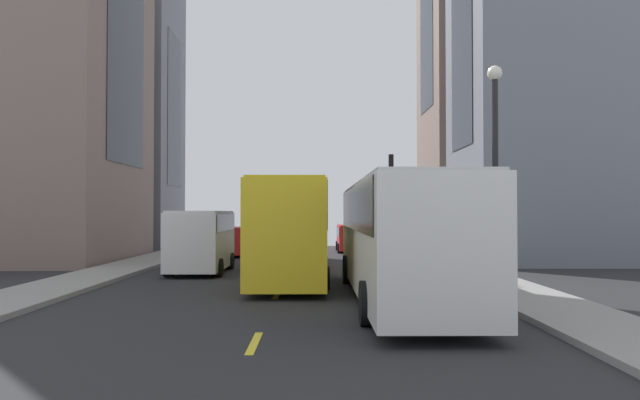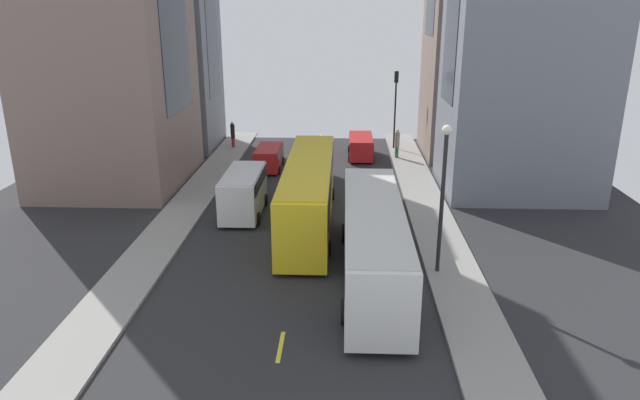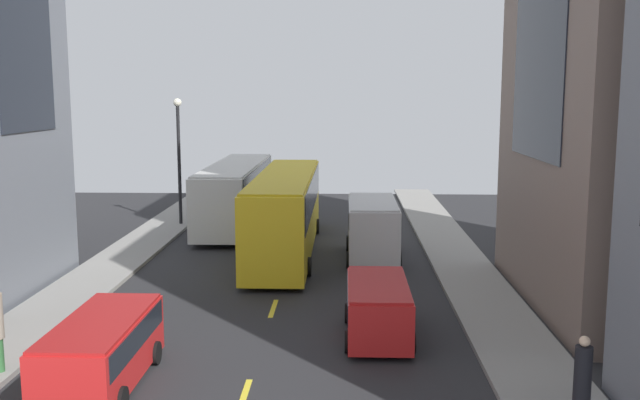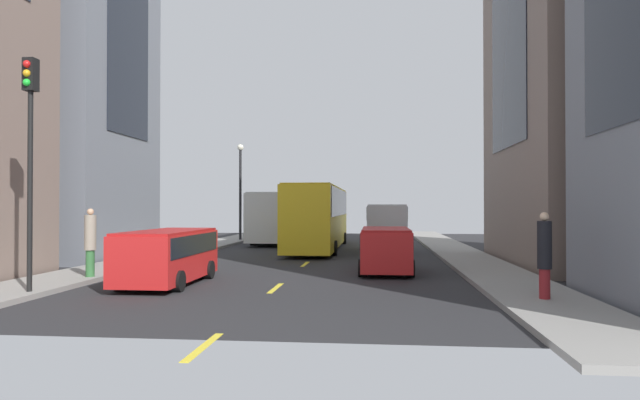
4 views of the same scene
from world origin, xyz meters
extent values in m
plane|color=#28282B|center=(0.00, 0.00, 0.00)|extent=(41.00, 41.00, 0.00)
cube|color=gray|center=(-7.26, 0.00, 0.07)|extent=(2.49, 44.00, 0.15)
cube|color=gray|center=(7.26, 0.00, 0.07)|extent=(2.49, 44.00, 0.15)
cube|color=yellow|center=(0.00, -14.00, 0.01)|extent=(0.16, 2.00, 0.01)
cube|color=yellow|center=(0.00, -7.00, 0.01)|extent=(0.16, 2.00, 0.01)
cube|color=yellow|center=(0.00, 0.00, 0.01)|extent=(0.16, 2.00, 0.01)
cube|color=yellow|center=(0.00, 7.00, 0.01)|extent=(0.16, 2.00, 0.01)
cube|color=yellow|center=(0.00, 14.00, 0.01)|extent=(0.16, 2.00, 0.01)
cube|color=yellow|center=(0.00, 21.00, 0.01)|extent=(0.16, 2.00, 0.01)
cube|color=silver|center=(-3.55, 8.22, 1.77)|extent=(2.55, 12.97, 3.00)
cube|color=black|center=(-3.55, 8.22, 2.62)|extent=(2.60, 11.93, 1.20)
cube|color=beige|center=(-3.55, 8.22, 3.31)|extent=(2.45, 12.45, 0.08)
cylinder|color=black|center=(-4.72, 12.24, 0.50)|extent=(0.46, 1.00, 1.00)
cylinder|color=black|center=(-2.38, 12.24, 0.50)|extent=(0.46, 1.00, 1.00)
cylinder|color=black|center=(-4.72, 4.20, 0.50)|extent=(0.46, 1.00, 1.00)
cylinder|color=black|center=(-2.38, 4.20, 0.50)|extent=(0.46, 1.00, 1.00)
cube|color=yellow|center=(-0.28, 1.62, 1.86)|extent=(2.45, 13.86, 3.30)
cube|color=black|center=(-0.28, 1.62, 2.72)|extent=(2.50, 12.75, 1.48)
cube|color=gold|center=(-0.28, 1.62, 3.55)|extent=(2.35, 13.30, 0.08)
cylinder|color=black|center=(-1.41, 5.92, 0.38)|extent=(0.44, 0.76, 0.76)
cylinder|color=black|center=(0.84, 5.92, 0.38)|extent=(0.44, 0.76, 0.76)
cylinder|color=black|center=(-1.41, -2.67, 0.38)|extent=(0.44, 0.76, 0.76)
cylinder|color=black|center=(0.84, -2.67, 0.38)|extent=(0.44, 0.76, 0.76)
cube|color=white|center=(3.58, 0.24, 1.35)|extent=(2.05, 5.31, 2.30)
cube|color=black|center=(3.58, 0.24, 2.10)|extent=(2.09, 4.89, 0.69)
cube|color=silver|center=(3.58, 0.24, 2.54)|extent=(1.97, 5.10, 0.08)
cylinder|color=black|center=(2.64, 1.89, 0.36)|extent=(0.37, 0.72, 0.72)
cylinder|color=black|center=(4.53, 1.89, 0.36)|extent=(0.37, 0.72, 0.72)
cylinder|color=black|center=(2.64, -1.41, 0.36)|extent=(0.37, 0.72, 0.72)
cylinder|color=black|center=(4.53, -1.41, 0.36)|extent=(0.37, 0.72, 0.72)
cube|color=red|center=(-3.56, -13.50, 0.90)|extent=(1.84, 4.75, 1.46)
cube|color=black|center=(-3.56, -13.50, 1.28)|extent=(1.88, 4.37, 0.61)
cube|color=#A91A1A|center=(-3.56, -13.50, 1.67)|extent=(1.77, 4.56, 0.08)
cylinder|color=black|center=(-4.40, -12.03, 0.31)|extent=(0.33, 0.62, 0.62)
cylinder|color=black|center=(-2.71, -12.03, 0.31)|extent=(0.33, 0.62, 0.62)
cylinder|color=black|center=(-4.40, -14.97, 0.31)|extent=(0.33, 0.62, 0.62)
cylinder|color=black|center=(-2.71, -14.97, 0.31)|extent=(0.33, 0.62, 0.62)
cube|color=red|center=(3.37, -9.69, 0.88)|extent=(1.78, 4.21, 1.41)
cube|color=black|center=(3.37, -9.69, 1.23)|extent=(1.81, 3.87, 0.59)
cube|color=#A91A1A|center=(3.37, -9.69, 1.62)|extent=(1.71, 4.04, 0.08)
cylinder|color=black|center=(2.56, -8.39, 0.31)|extent=(0.32, 0.62, 0.62)
cylinder|color=black|center=(4.19, -8.39, 0.31)|extent=(0.32, 0.62, 0.62)
cylinder|color=black|center=(2.56, -10.99, 0.31)|extent=(0.32, 0.62, 0.62)
cylinder|color=black|center=(4.19, -10.99, 0.31)|extent=(0.32, 0.62, 0.62)
cylinder|color=black|center=(7.23, -16.07, 1.50)|extent=(0.35, 0.35, 1.20)
sphere|color=beige|center=(7.23, -16.07, 2.22)|extent=(0.22, 0.22, 0.22)
cylinder|color=black|center=(-6.51, 7.72, 3.32)|extent=(0.18, 0.18, 6.33)
sphere|color=silver|center=(-6.51, 7.72, 6.66)|extent=(0.44, 0.44, 0.44)
camera|label=1|loc=(-1.16, 25.71, 2.49)|focal=34.22mm
camera|label=2|loc=(-2.16, 31.98, 11.64)|focal=32.60mm
camera|label=3|loc=(2.38, -30.01, 7.18)|focal=40.00mm
camera|label=4|loc=(3.01, -30.44, 2.46)|focal=31.00mm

